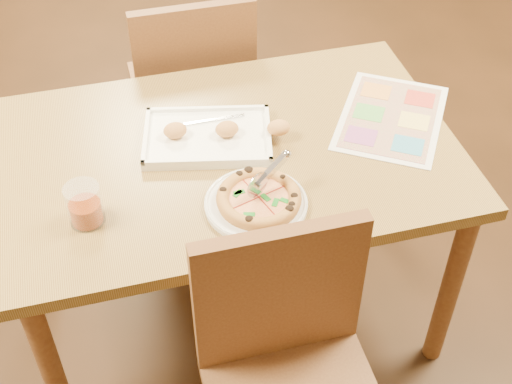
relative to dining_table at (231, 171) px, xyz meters
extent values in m
plane|color=black|center=(0.00, 0.00, -0.63)|extent=(7.00, 7.00, 0.00)
cube|color=olive|center=(0.00, 0.00, 0.07)|extent=(1.30, 0.85, 0.04)
cylinder|color=brown|center=(-0.59, -0.36, -0.29)|extent=(0.06, 0.06, 0.68)
cylinder|color=brown|center=(-0.59, 0.36, -0.29)|extent=(0.06, 0.06, 0.68)
cylinder|color=brown|center=(0.59, -0.36, -0.29)|extent=(0.06, 0.06, 0.68)
cylinder|color=brown|center=(0.59, 0.36, -0.29)|extent=(0.06, 0.06, 0.68)
cube|color=brown|center=(0.00, -0.51, 0.04)|extent=(0.42, 0.04, 0.45)
cube|color=brown|center=(0.00, 0.70, -0.18)|extent=(0.42, 0.42, 0.04)
cube|color=brown|center=(0.00, 0.51, 0.04)|extent=(0.42, 0.04, 0.45)
cylinder|color=silver|center=(0.01, -0.24, 0.09)|extent=(0.29, 0.29, 0.01)
cylinder|color=#BE8841|center=(0.02, -0.24, 0.10)|extent=(0.22, 0.22, 0.01)
cylinder|color=#E7BF7D|center=(0.02, -0.24, 0.11)|extent=(0.18, 0.18, 0.01)
torus|color=#BE8841|center=(0.02, -0.24, 0.11)|extent=(0.22, 0.22, 0.03)
cylinder|color=silver|center=(0.02, -0.24, 0.15)|extent=(0.07, 0.04, 0.08)
cube|color=silver|center=(0.07, -0.21, 0.17)|extent=(0.11, 0.07, 0.06)
cube|color=white|center=(-0.05, 0.05, 0.10)|extent=(0.41, 0.32, 0.02)
cube|color=silver|center=(-0.05, 0.05, 0.11)|extent=(0.18, 0.01, 0.00)
ellipsoid|color=#D9944D|center=(-0.14, 0.07, 0.13)|extent=(0.07, 0.05, 0.04)
ellipsoid|color=#D9944D|center=(0.00, 0.04, 0.13)|extent=(0.07, 0.05, 0.04)
ellipsoid|color=#D9944D|center=(0.15, 0.01, 0.13)|extent=(0.07, 0.05, 0.04)
cylinder|color=maroon|center=(-0.42, -0.18, 0.12)|extent=(0.08, 0.08, 0.06)
cylinder|color=white|center=(-0.42, -0.18, 0.14)|extent=(0.09, 0.09, 0.11)
cube|color=silver|center=(0.50, 0.02, 0.09)|extent=(0.47, 0.50, 0.00)
camera|label=1|loc=(-0.33, -1.53, 1.40)|focal=50.00mm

